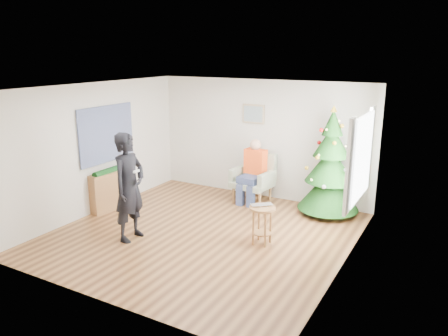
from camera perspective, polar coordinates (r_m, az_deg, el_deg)
The scene contains 19 objects.
floor at distance 7.95m, azimuth -2.76°, elevation -8.58°, with size 5.00×5.00×0.00m, color brown.
ceiling at distance 7.31m, azimuth -3.02°, elevation 10.44°, with size 5.00×5.00×0.00m, color white.
wall_back at distance 9.68m, azimuth 4.96°, elevation 3.78°, with size 5.00×5.00×0.00m, color silver.
wall_front at distance 5.66m, azimuth -16.43°, elevation -5.07°, with size 5.00×5.00×0.00m, color silver.
wall_left at distance 9.07m, azimuth -16.44°, elevation 2.44°, with size 5.00×5.00×0.00m, color silver.
wall_right at distance 6.60m, azimuth 15.89°, elevation -2.15°, with size 5.00×5.00×0.00m, color silver.
window_panel at distance 7.50m, azimuth 17.58°, elevation 1.35°, with size 0.04×1.30×1.40m, color white.
curtains at distance 7.51m, azimuth 17.36°, elevation 1.38°, with size 0.05×1.75×1.50m.
christmas_tree at distance 8.83m, azimuth 13.70°, elevation 0.22°, with size 1.21×1.21×2.19m.
stool at distance 7.46m, azimuth 4.99°, elevation -7.43°, with size 0.44×0.44×0.67m.
laptop at distance 7.34m, azimuth 5.06°, elevation -4.97°, with size 0.37×0.24×0.03m, color silver.
armchair at distance 9.51m, azimuth 3.91°, elevation -2.06°, with size 0.91×0.84×1.04m.
seated_person at distance 9.37m, azimuth 3.74°, elevation -0.29°, with size 0.49×0.69×1.37m.
standing_man at distance 7.61m, azimuth -12.27°, elevation -2.45°, with size 0.69×0.45×1.88m, color black.
game_controller at distance 7.37m, azimuth -11.38°, elevation -0.42°, with size 0.04×0.13×0.04m, color white.
console at distance 9.32m, azimuth -14.42°, elevation -2.82°, with size 0.30×1.00×0.80m, color brown.
garland at distance 9.20m, azimuth -14.59°, elevation -0.33°, with size 0.14×0.14×0.90m, color black.
tapestry at distance 9.20m, azimuth -15.06°, elevation 4.30°, with size 0.03×1.50×1.15m, color black.
framed_picture at distance 9.64m, azimuth 3.86°, elevation 7.07°, with size 0.52×0.05×0.42m.
Camera 1 is at (3.87, -6.17, 3.19)m, focal length 35.00 mm.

